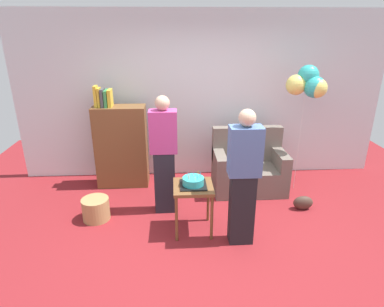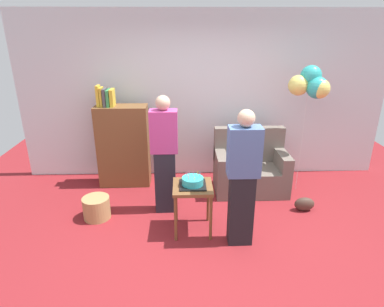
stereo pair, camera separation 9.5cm
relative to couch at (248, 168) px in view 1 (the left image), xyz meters
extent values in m
plane|color=maroon|center=(-0.70, -1.36, -0.34)|extent=(8.00, 8.00, 0.00)
cube|color=silver|center=(-0.70, 0.69, 1.01)|extent=(6.00, 0.10, 2.70)
cube|color=#6B6056|center=(0.00, -0.06, -0.14)|extent=(1.10, 0.70, 0.40)
cube|color=#6B6056|center=(0.00, 0.21, 0.34)|extent=(1.10, 0.16, 0.56)
cube|color=#6B6056|center=(-0.47, -0.06, 0.18)|extent=(0.16, 0.70, 0.24)
cube|color=#6B6056|center=(0.47, -0.06, 0.18)|extent=(0.16, 0.70, 0.24)
cube|color=brown|center=(-1.99, 0.27, 0.31)|extent=(0.80, 0.36, 1.30)
cube|color=gold|center=(-2.31, 0.27, 1.12)|extent=(0.04, 0.17, 0.31)
cube|color=gold|center=(-2.26, 0.27, 1.10)|extent=(0.04, 0.18, 0.28)
cube|color=#4C4C51|center=(-2.21, 0.27, 1.09)|extent=(0.04, 0.22, 0.27)
cube|color=#38934C|center=(-2.16, 0.27, 1.08)|extent=(0.04, 0.25, 0.25)
cube|color=gold|center=(-2.10, 0.27, 1.09)|extent=(0.05, 0.22, 0.26)
cube|color=brown|center=(-0.94, -1.12, 0.27)|extent=(0.48, 0.48, 0.04)
cylinder|color=brown|center=(-1.15, -1.33, -0.05)|extent=(0.04, 0.04, 0.59)
cylinder|color=brown|center=(-0.73, -1.33, -0.05)|extent=(0.04, 0.04, 0.59)
cylinder|color=brown|center=(-1.15, -0.91, -0.05)|extent=(0.04, 0.04, 0.59)
cylinder|color=brown|center=(-0.73, -0.91, -0.05)|extent=(0.04, 0.04, 0.59)
cube|color=black|center=(-0.94, -1.12, 0.30)|extent=(0.32, 0.32, 0.02)
cylinder|color=#2DB2B7|center=(-0.94, -1.12, 0.35)|extent=(0.26, 0.26, 0.09)
cylinder|color=#66B2E5|center=(-0.85, -1.11, 0.43)|extent=(0.01, 0.01, 0.06)
cylinder|color=#F2CC4C|center=(-0.88, -1.06, 0.43)|extent=(0.01, 0.01, 0.06)
cylinder|color=#EA668C|center=(-0.93, -1.05, 0.42)|extent=(0.01, 0.01, 0.05)
cylinder|color=#EA668C|center=(-0.98, -1.04, 0.42)|extent=(0.01, 0.01, 0.05)
cylinder|color=#EA668C|center=(-1.01, -1.09, 0.43)|extent=(0.01, 0.01, 0.06)
cylinder|color=#F2CC4C|center=(-0.99, -1.14, 0.42)|extent=(0.01, 0.01, 0.05)
cylinder|color=#EA668C|center=(-0.99, -1.19, 0.43)|extent=(0.01, 0.01, 0.06)
cylinder|color=#F2CC4C|center=(-0.92, -1.20, 0.42)|extent=(0.01, 0.01, 0.05)
cylinder|color=#66B2E5|center=(-0.89, -1.16, 0.42)|extent=(0.01, 0.01, 0.06)
cube|color=#23232D|center=(-1.30, -0.60, 0.10)|extent=(0.28, 0.20, 0.88)
cube|color=#C6428E|center=(-1.30, -0.60, 0.82)|extent=(0.36, 0.22, 0.56)
sphere|color=#D1A889|center=(-1.30, -0.60, 1.19)|extent=(0.19, 0.19, 0.19)
cube|color=black|center=(-0.38, -1.37, 0.10)|extent=(0.28, 0.20, 0.88)
cube|color=#4C6BA3|center=(-0.38, -1.37, 0.82)|extent=(0.36, 0.22, 0.56)
sphere|color=#D1A889|center=(-0.38, -1.37, 1.19)|extent=(0.19, 0.19, 0.19)
cylinder|color=#A88451|center=(-2.22, -0.79, -0.19)|extent=(0.36, 0.36, 0.30)
ellipsoid|color=#473328|center=(0.65, -0.69, -0.24)|extent=(0.28, 0.14, 0.20)
cylinder|color=silver|center=(0.75, -0.04, 0.47)|extent=(0.00, 0.00, 1.63)
sphere|color=#2DADA8|center=(0.79, 0.02, 1.43)|extent=(0.30, 0.30, 0.30)
sphere|color=#E5D666|center=(0.62, 0.01, 1.30)|extent=(0.29, 0.29, 0.29)
sphere|color=#E5D666|center=(0.88, -0.12, 1.28)|extent=(0.28, 0.28, 0.28)
sphere|color=#2DADA8|center=(0.86, -0.09, 1.28)|extent=(0.31, 0.31, 0.31)
camera|label=1|loc=(-1.16, -4.69, 2.10)|focal=30.84mm
camera|label=2|loc=(-1.06, -4.70, 2.10)|focal=30.84mm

